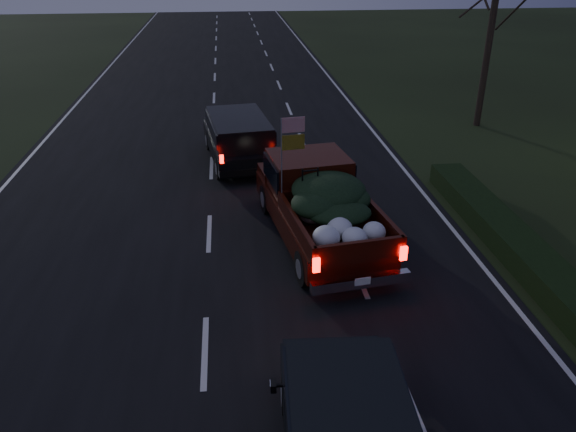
{
  "coord_description": "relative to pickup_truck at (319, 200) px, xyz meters",
  "views": [
    {
      "loc": [
        0.67,
        -8.81,
        7.22
      ],
      "look_at": [
        1.99,
        3.22,
        1.3
      ],
      "focal_mm": 35.0,
      "sensor_mm": 36.0,
      "label": 1
    }
  ],
  "objects": [
    {
      "name": "ground",
      "position": [
        -2.95,
        -4.43,
        -1.14
      ],
      "size": [
        120.0,
        120.0,
        0.0
      ],
      "primitive_type": "plane",
      "color": "black",
      "rests_on": "ground"
    },
    {
      "name": "road_asphalt",
      "position": [
        -2.95,
        -4.43,
        -1.13
      ],
      "size": [
        14.0,
        120.0,
        0.02
      ],
      "primitive_type": "cube",
      "color": "black",
      "rests_on": "ground"
    },
    {
      "name": "hedge_row",
      "position": [
        4.85,
        -1.43,
        -0.84
      ],
      "size": [
        1.0,
        10.0,
        0.6
      ],
      "primitive_type": "cube",
      "color": "black",
      "rests_on": "ground"
    },
    {
      "name": "pickup_truck",
      "position": [
        0.0,
        0.0,
        0.0
      ],
      "size": [
        3.0,
        6.04,
        3.04
      ],
      "rotation": [
        0.0,
        0.0,
        0.14
      ],
      "color": "#3B1008",
      "rests_on": "ground"
    },
    {
      "name": "lead_suv",
      "position": [
        -1.93,
        6.07,
        -0.09
      ],
      "size": [
        2.61,
        5.04,
        1.39
      ],
      "rotation": [
        0.0,
        0.0,
        0.13
      ],
      "color": "black",
      "rests_on": "ground"
    }
  ]
}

